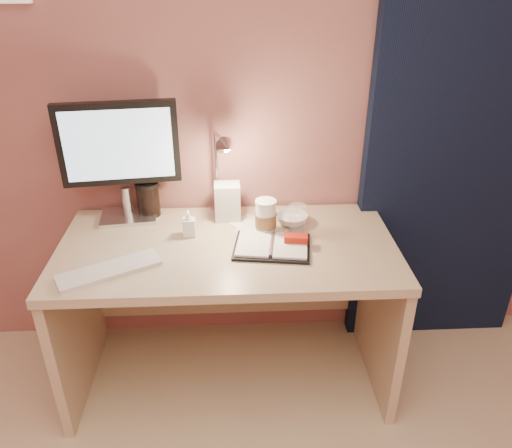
{
  "coord_description": "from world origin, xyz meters",
  "views": [
    {
      "loc": [
        0.03,
        -0.4,
        1.79
      ],
      "look_at": [
        0.12,
        1.33,
        0.85
      ],
      "focal_mm": 35.0,
      "sensor_mm": 36.0,
      "label": 1
    }
  ],
  "objects_px": {
    "coffee_cup": "(266,217)",
    "monitor": "(120,151)",
    "clear_cup": "(297,219)",
    "product_box": "(227,202)",
    "desk": "(229,279)",
    "lotion_bottle": "(189,223)",
    "planner": "(274,245)",
    "desk_lamp": "(209,169)",
    "bowl": "(292,219)",
    "keyboard": "(109,270)",
    "dark_jar": "(148,200)"
  },
  "relations": [
    {
      "from": "monitor",
      "to": "product_box",
      "type": "bearing_deg",
      "value": -10.03
    },
    {
      "from": "bowl",
      "to": "desk_lamp",
      "type": "xyz_separation_m",
      "value": [
        -0.36,
        0.04,
        0.23
      ]
    },
    {
      "from": "planner",
      "to": "desk_lamp",
      "type": "bearing_deg",
      "value": 146.02
    },
    {
      "from": "lotion_bottle",
      "to": "desk_lamp",
      "type": "relative_size",
      "value": 0.28
    },
    {
      "from": "planner",
      "to": "clear_cup",
      "type": "relative_size",
      "value": 2.61
    },
    {
      "from": "dark_jar",
      "to": "bowl",
      "type": "bearing_deg",
      "value": -10.69
    },
    {
      "from": "bowl",
      "to": "keyboard",
      "type": "bearing_deg",
      "value": -154.57
    },
    {
      "from": "desk",
      "to": "monitor",
      "type": "bearing_deg",
      "value": 157.66
    },
    {
      "from": "coffee_cup",
      "to": "clear_cup",
      "type": "distance_m",
      "value": 0.13
    },
    {
      "from": "desk_lamp",
      "to": "clear_cup",
      "type": "bearing_deg",
      "value": -34.49
    },
    {
      "from": "coffee_cup",
      "to": "monitor",
      "type": "bearing_deg",
      "value": 165.45
    },
    {
      "from": "desk",
      "to": "dark_jar",
      "type": "height_order",
      "value": "dark_jar"
    },
    {
      "from": "product_box",
      "to": "desk",
      "type": "bearing_deg",
      "value": -92.39
    },
    {
      "from": "dark_jar",
      "to": "product_box",
      "type": "distance_m",
      "value": 0.37
    },
    {
      "from": "coffee_cup",
      "to": "dark_jar",
      "type": "relative_size",
      "value": 1.04
    },
    {
      "from": "desk",
      "to": "clear_cup",
      "type": "bearing_deg",
      "value": 2.32
    },
    {
      "from": "dark_jar",
      "to": "desk_lamp",
      "type": "relative_size",
      "value": 0.35
    },
    {
      "from": "planner",
      "to": "bowl",
      "type": "distance_m",
      "value": 0.23
    },
    {
      "from": "coffee_cup",
      "to": "desk_lamp",
      "type": "relative_size",
      "value": 0.37
    },
    {
      "from": "planner",
      "to": "bowl",
      "type": "height_order",
      "value": "planner"
    },
    {
      "from": "keyboard",
      "to": "coffee_cup",
      "type": "xyz_separation_m",
      "value": [
        0.61,
        0.28,
        0.06
      ]
    },
    {
      "from": "planner",
      "to": "monitor",
      "type": "bearing_deg",
      "value": 163.46
    },
    {
      "from": "coffee_cup",
      "to": "lotion_bottle",
      "type": "height_order",
      "value": "coffee_cup"
    },
    {
      "from": "keyboard",
      "to": "clear_cup",
      "type": "relative_size",
      "value": 2.97
    },
    {
      "from": "desk",
      "to": "product_box",
      "type": "distance_m",
      "value": 0.35
    },
    {
      "from": "lotion_bottle",
      "to": "desk_lamp",
      "type": "distance_m",
      "value": 0.25
    },
    {
      "from": "product_box",
      "to": "lotion_bottle",
      "type": "bearing_deg",
      "value": -140.12
    },
    {
      "from": "desk_lamp",
      "to": "desk",
      "type": "bearing_deg",
      "value": -77.51
    },
    {
      "from": "monitor",
      "to": "bowl",
      "type": "bearing_deg",
      "value": -13.74
    },
    {
      "from": "keyboard",
      "to": "coffee_cup",
      "type": "height_order",
      "value": "coffee_cup"
    },
    {
      "from": "product_box",
      "to": "planner",
      "type": "bearing_deg",
      "value": -56.4
    },
    {
      "from": "keyboard",
      "to": "bowl",
      "type": "distance_m",
      "value": 0.81
    },
    {
      "from": "keyboard",
      "to": "desk_lamp",
      "type": "bearing_deg",
      "value": 17.76
    },
    {
      "from": "keyboard",
      "to": "dark_jar",
      "type": "height_order",
      "value": "dark_jar"
    },
    {
      "from": "bowl",
      "to": "desk_lamp",
      "type": "distance_m",
      "value": 0.43
    },
    {
      "from": "desk_lamp",
      "to": "planner",
      "type": "bearing_deg",
      "value": -59.29
    },
    {
      "from": "clear_cup",
      "to": "product_box",
      "type": "height_order",
      "value": "product_box"
    },
    {
      "from": "lotion_bottle",
      "to": "product_box",
      "type": "distance_m",
      "value": 0.22
    },
    {
      "from": "product_box",
      "to": "monitor",
      "type": "bearing_deg",
      "value": 175.22
    },
    {
      "from": "bowl",
      "to": "clear_cup",
      "type": "bearing_deg",
      "value": -80.86
    },
    {
      "from": "desk",
      "to": "lotion_bottle",
      "type": "xyz_separation_m",
      "value": [
        -0.16,
        0.01,
        0.28
      ]
    },
    {
      "from": "planner",
      "to": "desk_lamp",
      "type": "relative_size",
      "value": 0.82
    },
    {
      "from": "dark_jar",
      "to": "lotion_bottle",
      "type": "bearing_deg",
      "value": -45.59
    },
    {
      "from": "coffee_cup",
      "to": "clear_cup",
      "type": "xyz_separation_m",
      "value": [
        0.13,
        -0.01,
        -0.01
      ]
    },
    {
      "from": "desk",
      "to": "lotion_bottle",
      "type": "relative_size",
      "value": 12.12
    },
    {
      "from": "desk",
      "to": "keyboard",
      "type": "height_order",
      "value": "keyboard"
    },
    {
      "from": "clear_cup",
      "to": "lotion_bottle",
      "type": "distance_m",
      "value": 0.46
    },
    {
      "from": "bowl",
      "to": "monitor",
      "type": "bearing_deg",
      "value": 172.94
    },
    {
      "from": "clear_cup",
      "to": "product_box",
      "type": "distance_m",
      "value": 0.33
    },
    {
      "from": "bowl",
      "to": "lotion_bottle",
      "type": "height_order",
      "value": "lotion_bottle"
    }
  ]
}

